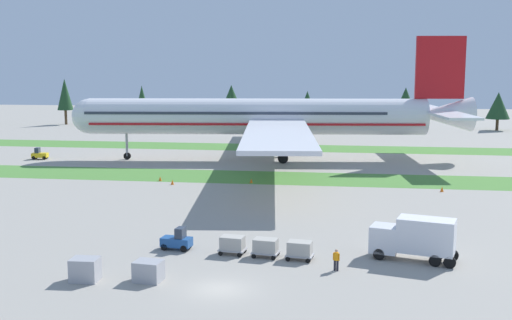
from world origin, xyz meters
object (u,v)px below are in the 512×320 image
(cargo_dolly_third, at_px, (300,249))
(uld_container_1, at_px, (85,269))
(cargo_dolly_second, at_px, (266,246))
(pushback_tractor, at_px, (39,154))
(taxiway_marker_3, at_px, (251,181))
(cargo_dolly_lead, at_px, (232,244))
(ground_crew_marshaller, at_px, (336,259))
(catering_truck, at_px, (415,237))
(uld_container_0, at_px, (149,271))
(taxiway_marker_2, at_px, (172,182))
(airliner, at_px, (271,116))
(baggage_tug, at_px, (177,240))
(taxiway_marker_0, at_px, (160,179))
(taxiway_marker_1, at_px, (442,189))

(cargo_dolly_third, xyz_separation_m, uld_container_1, (-15.39, -7.33, -0.06))
(cargo_dolly_second, relative_size, pushback_tractor, 0.87)
(uld_container_1, bearing_deg, taxiway_marker_3, 81.14)
(cargo_dolly_lead, distance_m, ground_crew_marshaller, 9.32)
(catering_truck, xyz_separation_m, uld_container_0, (-19.99, -7.94, -1.19))
(cargo_dolly_lead, xyz_separation_m, taxiway_marker_3, (-3.28, 32.73, -0.62))
(cargo_dolly_third, distance_m, ground_crew_marshaller, 3.86)
(catering_truck, relative_size, taxiway_marker_2, 11.00)
(airliner, height_order, ground_crew_marshaller, airliner)
(airliner, bearing_deg, uld_container_1, 167.53)
(baggage_tug, bearing_deg, cargo_dolly_third, -90.00)
(cargo_dolly_lead, xyz_separation_m, uld_container_0, (-4.96, -7.51, -0.15))
(catering_truck, distance_m, pushback_tractor, 75.61)
(taxiway_marker_2, bearing_deg, taxiway_marker_0, 135.02)
(cargo_dolly_third, distance_m, taxiway_marker_0, 39.74)
(catering_truck, height_order, pushback_tractor, catering_truck)
(ground_crew_marshaller, distance_m, taxiway_marker_2, 40.08)
(cargo_dolly_lead, bearing_deg, cargo_dolly_second, -90.00)
(cargo_dolly_second, xyz_separation_m, taxiway_marker_0, (-18.88, 32.86, -0.60))
(pushback_tractor, xyz_separation_m, uld_container_0, (37.42, -57.12, -0.05))
(uld_container_0, height_order, taxiway_marker_1, uld_container_0)
(taxiway_marker_0, height_order, taxiway_marker_1, taxiway_marker_1)
(baggage_tug, distance_m, taxiway_marker_2, 30.64)
(catering_truck, relative_size, taxiway_marker_3, 12.38)
(baggage_tug, xyz_separation_m, taxiway_marker_0, (-11.02, 31.81, -0.50))
(cargo_dolly_lead, height_order, ground_crew_marshaller, ground_crew_marshaller)
(uld_container_1, bearing_deg, baggage_tug, 61.99)
(cargo_dolly_lead, bearing_deg, catering_truck, -80.77)
(taxiway_marker_3, bearing_deg, taxiway_marker_1, -6.02)
(cargo_dolly_lead, distance_m, taxiway_marker_0, 36.21)
(pushback_tractor, bearing_deg, ground_crew_marshaller, 37.57)
(taxiway_marker_2, bearing_deg, cargo_dolly_second, -61.60)
(pushback_tractor, bearing_deg, taxiway_marker_1, 66.53)
(taxiway_marker_0, xyz_separation_m, taxiway_marker_1, (37.55, -2.37, 0.02))
(uld_container_0, bearing_deg, airliner, 88.32)
(baggage_tug, xyz_separation_m, cargo_dolly_second, (7.85, -1.05, 0.10))
(taxiway_marker_2, bearing_deg, cargo_dolly_third, -57.91)
(taxiway_marker_2, relative_size, taxiway_marker_3, 1.13)
(taxiway_marker_1, height_order, taxiway_marker_3, taxiway_marker_1)
(catering_truck, bearing_deg, cargo_dolly_second, 108.81)
(taxiway_marker_0, bearing_deg, taxiway_marker_1, -3.61)
(pushback_tractor, relative_size, taxiway_marker_2, 4.11)
(uld_container_1, height_order, taxiway_marker_0, uld_container_1)
(uld_container_0, height_order, taxiway_marker_2, uld_container_0)
(uld_container_0, height_order, taxiway_marker_0, uld_container_0)
(airliner, bearing_deg, taxiway_marker_3, 173.16)
(cargo_dolly_second, height_order, taxiway_marker_0, cargo_dolly_second)
(taxiway_marker_3, bearing_deg, airliner, 89.68)
(cargo_dolly_third, distance_m, uld_container_0, 12.66)
(airliner, bearing_deg, cargo_dolly_lead, 176.82)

